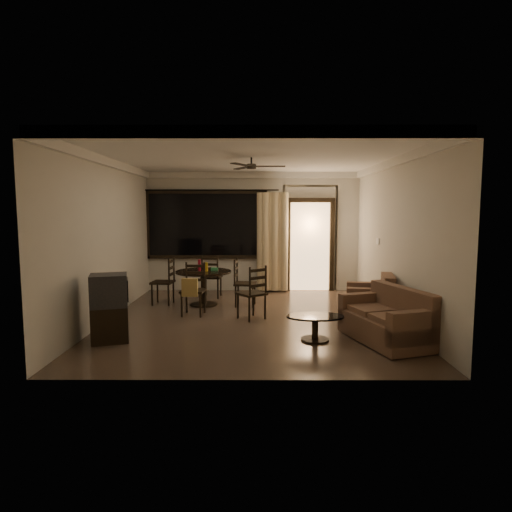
{
  "coord_description": "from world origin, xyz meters",
  "views": [
    {
      "loc": [
        0.1,
        -7.38,
        1.89
      ],
      "look_at": [
        0.08,
        0.2,
        1.09
      ],
      "focal_mm": 30.0,
      "sensor_mm": 36.0,
      "label": 1
    }
  ],
  "objects_px": {
    "dining_table": "(204,278)",
    "dining_chair_north": "(212,285)",
    "dining_chair_south": "(193,299)",
    "side_chair": "(252,303)",
    "dining_chair_east": "(245,292)",
    "sofa": "(389,321)",
    "coffee_table": "(315,324)",
    "dining_chair_west": "(163,290)",
    "tv_cabinet": "(110,308)",
    "armchair": "(372,302)"
  },
  "relations": [
    {
      "from": "dining_table",
      "to": "coffee_table",
      "type": "distance_m",
      "value": 3.08
    },
    {
      "from": "dining_table",
      "to": "side_chair",
      "type": "distance_m",
      "value": 1.53
    },
    {
      "from": "coffee_table",
      "to": "armchair",
      "type": "bearing_deg",
      "value": 45.18
    },
    {
      "from": "dining_chair_west",
      "to": "side_chair",
      "type": "relative_size",
      "value": 0.99
    },
    {
      "from": "tv_cabinet",
      "to": "dining_chair_west",
      "type": "bearing_deg",
      "value": 67.62
    },
    {
      "from": "dining_chair_east",
      "to": "tv_cabinet",
      "type": "relative_size",
      "value": 0.96
    },
    {
      "from": "tv_cabinet",
      "to": "armchair",
      "type": "relative_size",
      "value": 1.06
    },
    {
      "from": "dining_table",
      "to": "dining_chair_east",
      "type": "distance_m",
      "value": 0.88
    },
    {
      "from": "dining_chair_east",
      "to": "sofa",
      "type": "bearing_deg",
      "value": -131.83
    },
    {
      "from": "dining_chair_east",
      "to": "coffee_table",
      "type": "relative_size",
      "value": 1.12
    },
    {
      "from": "dining_chair_east",
      "to": "armchair",
      "type": "relative_size",
      "value": 1.03
    },
    {
      "from": "sofa",
      "to": "dining_chair_north",
      "type": "bearing_deg",
      "value": 114.71
    },
    {
      "from": "dining_table",
      "to": "dining_chair_north",
      "type": "height_order",
      "value": "dining_chair_north"
    },
    {
      "from": "tv_cabinet",
      "to": "dining_chair_south",
      "type": "bearing_deg",
      "value": 40.89
    },
    {
      "from": "dining_chair_west",
      "to": "dining_chair_north",
      "type": "distance_m",
      "value": 1.15
    },
    {
      "from": "dining_chair_south",
      "to": "armchair",
      "type": "relative_size",
      "value": 1.03
    },
    {
      "from": "dining_chair_north",
      "to": "sofa",
      "type": "distance_m",
      "value": 4.35
    },
    {
      "from": "dining_chair_north",
      "to": "sofa",
      "type": "xyz_separation_m",
      "value": [
        2.91,
        -3.23,
        0.03
      ]
    },
    {
      "from": "dining_chair_west",
      "to": "dining_chair_south",
      "type": "xyz_separation_m",
      "value": [
        0.75,
        -0.94,
        0.02
      ]
    },
    {
      "from": "sofa",
      "to": "coffee_table",
      "type": "bearing_deg",
      "value": 159.47
    },
    {
      "from": "dining_chair_east",
      "to": "tv_cabinet",
      "type": "height_order",
      "value": "tv_cabinet"
    },
    {
      "from": "dining_chair_west",
      "to": "dining_chair_east",
      "type": "bearing_deg",
      "value": 90.0
    },
    {
      "from": "dining_chair_east",
      "to": "armchair",
      "type": "height_order",
      "value": "dining_chair_east"
    },
    {
      "from": "sofa",
      "to": "dining_chair_east",
      "type": "bearing_deg",
      "value": 115.08
    },
    {
      "from": "dining_chair_west",
      "to": "sofa",
      "type": "distance_m",
      "value": 4.58
    },
    {
      "from": "dining_chair_east",
      "to": "coffee_table",
      "type": "bearing_deg",
      "value": -148.72
    },
    {
      "from": "tv_cabinet",
      "to": "dining_chair_north",
      "type": "bearing_deg",
      "value": 53.27
    },
    {
      "from": "coffee_table",
      "to": "dining_chair_south",
      "type": "bearing_deg",
      "value": 142.79
    },
    {
      "from": "dining_chair_east",
      "to": "sofa",
      "type": "distance_m",
      "value": 3.2
    },
    {
      "from": "dining_table",
      "to": "dining_chair_west",
      "type": "distance_m",
      "value": 0.88
    },
    {
      "from": "armchair",
      "to": "coffee_table",
      "type": "relative_size",
      "value": 1.09
    },
    {
      "from": "dining_chair_east",
      "to": "side_chair",
      "type": "xyz_separation_m",
      "value": [
        0.16,
        -1.05,
        0.0
      ]
    },
    {
      "from": "dining_chair_south",
      "to": "dining_chair_north",
      "type": "bearing_deg",
      "value": 90.0
    },
    {
      "from": "dining_chair_east",
      "to": "sofa",
      "type": "height_order",
      "value": "dining_chair_east"
    },
    {
      "from": "armchair",
      "to": "coffee_table",
      "type": "height_order",
      "value": "armchair"
    },
    {
      "from": "dining_chair_east",
      "to": "dining_chair_north",
      "type": "bearing_deg",
      "value": 46.76
    },
    {
      "from": "sofa",
      "to": "side_chair",
      "type": "relative_size",
      "value": 1.68
    },
    {
      "from": "dining_table",
      "to": "armchair",
      "type": "relative_size",
      "value": 1.2
    },
    {
      "from": "dining_table",
      "to": "coffee_table",
      "type": "bearing_deg",
      "value": -51.03
    },
    {
      "from": "dining_chair_east",
      "to": "dining_chair_north",
      "type": "height_order",
      "value": "same"
    },
    {
      "from": "dining_chair_south",
      "to": "side_chair",
      "type": "relative_size",
      "value": 0.99
    },
    {
      "from": "sofa",
      "to": "coffee_table",
      "type": "xyz_separation_m",
      "value": [
        -1.06,
        0.06,
        -0.06
      ]
    },
    {
      "from": "sofa",
      "to": "armchair",
      "type": "relative_size",
      "value": 1.73
    },
    {
      "from": "dining_chair_east",
      "to": "dining_chair_north",
      "type": "relative_size",
      "value": 1.0
    },
    {
      "from": "dining_chair_north",
      "to": "sofa",
      "type": "bearing_deg",
      "value": 137.8
    },
    {
      "from": "coffee_table",
      "to": "dining_chair_east",
      "type": "bearing_deg",
      "value": 115.54
    },
    {
      "from": "dining_table",
      "to": "dining_chair_south",
      "type": "height_order",
      "value": "dining_chair_south"
    },
    {
      "from": "dining_chair_east",
      "to": "dining_chair_south",
      "type": "xyz_separation_m",
      "value": [
        -0.92,
        -0.77,
        0.02
      ]
    },
    {
      "from": "dining_chair_north",
      "to": "sofa",
      "type": "relative_size",
      "value": 0.59
    },
    {
      "from": "coffee_table",
      "to": "sofa",
      "type": "bearing_deg",
      "value": -3.19
    }
  ]
}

